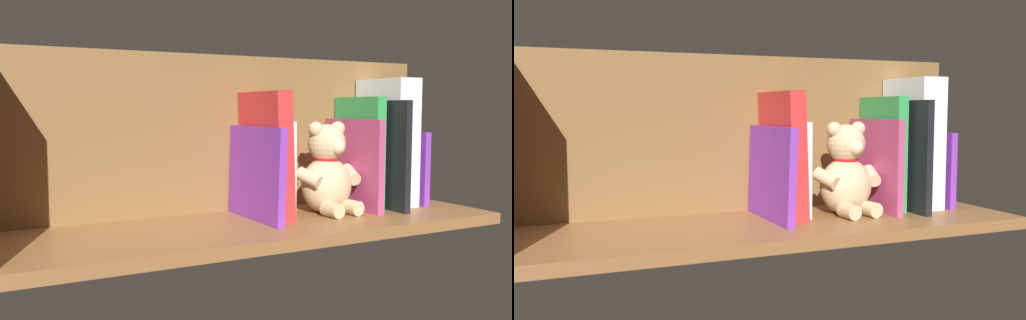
% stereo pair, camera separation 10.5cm
% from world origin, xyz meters
% --- Properties ---
extents(ground_plane, '(0.96, 0.31, 0.02)m').
position_xyz_m(ground_plane, '(0.00, 0.00, -0.01)').
color(ground_plane, brown).
extents(shelf_back_panel, '(0.96, 0.02, 0.32)m').
position_xyz_m(shelf_back_panel, '(0.00, -0.13, 0.16)').
color(shelf_back_panel, brown).
rests_on(shelf_back_panel, ground_plane).
extents(book_0, '(0.01, 0.16, 0.16)m').
position_xyz_m(book_0, '(-0.40, -0.04, 0.08)').
color(book_0, purple).
rests_on(book_0, ground_plane).
extents(dictionary_thick_white, '(0.06, 0.15, 0.28)m').
position_xyz_m(dictionary_thick_white, '(-0.35, -0.05, 0.14)').
color(dictionary_thick_white, white).
rests_on(dictionary_thick_white, ground_plane).
extents(book_1, '(0.02, 0.20, 0.23)m').
position_xyz_m(book_1, '(-0.31, -0.02, 0.11)').
color(book_1, black).
rests_on(book_1, ground_plane).
extents(book_2, '(0.02, 0.15, 0.24)m').
position_xyz_m(book_2, '(-0.28, -0.05, 0.12)').
color(book_2, green).
rests_on(book_2, ground_plane).
extents(book_3, '(0.01, 0.18, 0.19)m').
position_xyz_m(book_3, '(-0.25, -0.03, 0.09)').
color(book_3, '#B23F72').
rests_on(book_3, ground_plane).
extents(teddy_bear, '(0.15, 0.13, 0.19)m').
position_xyz_m(teddy_bear, '(-0.17, -0.01, 0.08)').
color(teddy_bear, '#D1B284').
rests_on(teddy_bear, ground_plane).
extents(book_4, '(0.02, 0.13, 0.19)m').
position_xyz_m(book_4, '(-0.08, -0.06, 0.09)').
color(book_4, silver).
rests_on(book_4, ground_plane).
extents(book_5, '(0.04, 0.16, 0.25)m').
position_xyz_m(book_5, '(-0.04, -0.04, 0.12)').
color(book_5, red).
rests_on(book_5, ground_plane).
extents(book_6, '(0.02, 0.20, 0.18)m').
position_xyz_m(book_6, '(-0.01, -0.02, 0.09)').
color(book_6, purple).
rests_on(book_6, ground_plane).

